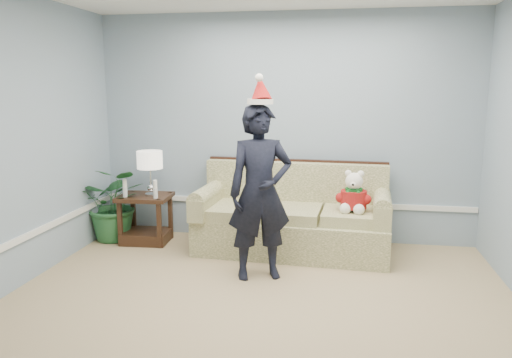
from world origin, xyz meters
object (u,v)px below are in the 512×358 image
at_px(man, 260,193).
at_px(sofa, 293,220).
at_px(side_table, 146,224).
at_px(table_lamp, 150,162).
at_px(teddy_bear, 354,197).
at_px(houseplant, 115,203).

bearing_deg(man, sofa, 54.25).
height_order(sofa, side_table, sofa).
relative_size(table_lamp, teddy_bear, 1.17).
height_order(sofa, teddy_bear, sofa).
xyz_separation_m(sofa, houseplant, (-2.15, 0.02, 0.10)).
distance_m(sofa, table_lamp, 1.79).
relative_size(table_lamp, man, 0.31).
relative_size(sofa, man, 1.29).
distance_m(houseplant, man, 2.15).
height_order(sofa, man, man).
bearing_deg(side_table, teddy_bear, -3.99).
bearing_deg(table_lamp, man, -30.36).
bearing_deg(houseplant, sofa, -0.51).
bearing_deg(teddy_bear, man, -135.05).
relative_size(sofa, houseplant, 2.40).
bearing_deg(man, houseplant, 134.45).
height_order(sofa, houseplant, sofa).
bearing_deg(sofa, teddy_bear, -11.59).
height_order(side_table, teddy_bear, teddy_bear).
distance_m(side_table, teddy_bear, 2.48).
height_order(table_lamp, teddy_bear, table_lamp).
distance_m(sofa, teddy_bear, 0.76).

